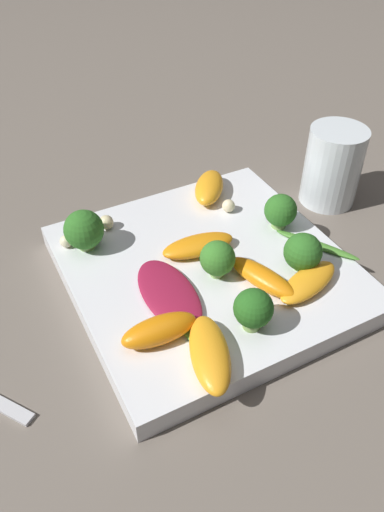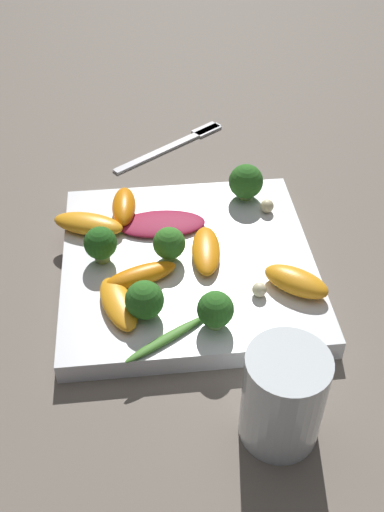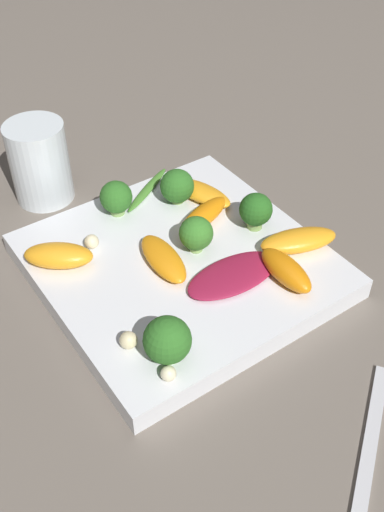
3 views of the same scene
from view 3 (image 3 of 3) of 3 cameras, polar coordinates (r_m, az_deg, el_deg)
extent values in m
plane|color=#6B6056|center=(0.61, -1.13, -1.68)|extent=(2.40, 2.40, 0.00)
cube|color=white|center=(0.60, -1.14, -0.89)|extent=(0.27, 0.27, 0.02)
cylinder|color=white|center=(0.71, -14.30, 8.62)|extent=(0.07, 0.07, 0.09)
cube|color=silver|center=(0.50, 16.62, -18.07)|extent=(0.12, 0.16, 0.01)
ellipsoid|color=maroon|center=(0.57, 3.94, -1.83)|extent=(0.05, 0.10, 0.01)
ellipsoid|color=orange|center=(0.57, 8.94, -1.34)|extent=(0.07, 0.03, 0.02)
ellipsoid|color=orange|center=(0.59, -12.59, 0.05)|extent=(0.07, 0.07, 0.02)
ellipsoid|color=orange|center=(0.63, 1.10, 3.88)|extent=(0.05, 0.08, 0.02)
ellipsoid|color=orange|center=(0.61, 10.11, 1.47)|extent=(0.06, 0.09, 0.02)
ellipsoid|color=orange|center=(0.58, -2.94, -0.03)|extent=(0.08, 0.04, 0.02)
ellipsoid|color=orange|center=(0.67, 0.95, 6.03)|extent=(0.08, 0.05, 0.01)
cylinder|color=#84AD5B|center=(0.65, -7.13, 4.51)|extent=(0.02, 0.02, 0.01)
sphere|color=#2D6B23|center=(0.64, -7.24, 5.60)|extent=(0.03, 0.03, 0.03)
cylinder|color=#84AD5B|center=(0.60, 0.54, 0.91)|extent=(0.01, 0.01, 0.01)
sphere|color=#387A28|center=(0.59, 0.55, 2.04)|extent=(0.03, 0.03, 0.03)
cylinder|color=#84AD5B|center=(0.66, -1.41, 5.60)|extent=(0.01, 0.01, 0.01)
sphere|color=#2D6B23|center=(0.65, -1.43, 6.69)|extent=(0.04, 0.04, 0.04)
cylinder|color=#84AD5B|center=(0.50, -2.31, -9.25)|extent=(0.02, 0.02, 0.01)
sphere|color=#2D6B23|center=(0.49, -2.37, -7.99)|extent=(0.04, 0.04, 0.04)
cylinder|color=#7A9E51|center=(0.63, 5.99, 3.25)|extent=(0.02, 0.02, 0.01)
sphere|color=#26601E|center=(0.62, 6.10, 4.43)|extent=(0.03, 0.03, 0.03)
ellipsoid|color=#47842D|center=(0.68, -4.26, 6.34)|extent=(0.06, 0.08, 0.01)
ellipsoid|color=#518E33|center=(0.59, 7.24, -0.35)|extent=(0.02, 0.07, 0.01)
sphere|color=beige|center=(0.51, -6.08, -7.98)|extent=(0.02, 0.02, 0.02)
sphere|color=beige|center=(0.61, -9.54, 1.36)|extent=(0.01, 0.01, 0.01)
sphere|color=beige|center=(0.49, -2.26, -11.12)|extent=(0.01, 0.01, 0.01)
camera|label=1|loc=(0.59, 42.21, 26.93)|focal=35.00mm
camera|label=2|loc=(0.89, -21.61, 42.04)|focal=42.00mm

